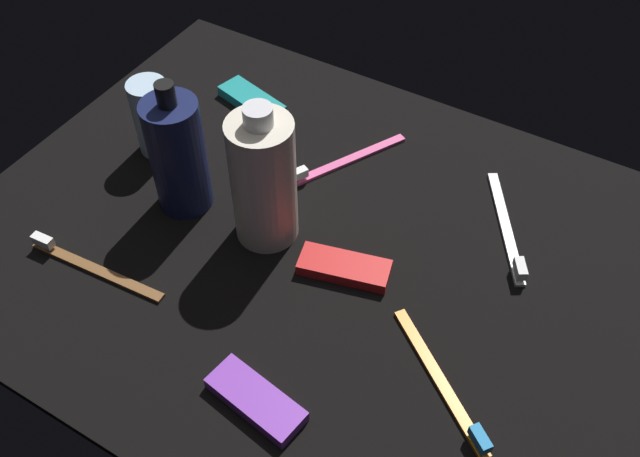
# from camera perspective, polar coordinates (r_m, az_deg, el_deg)

# --- Properties ---
(ground_plane) EXTENTS (0.84, 0.64, 0.01)m
(ground_plane) POSITION_cam_1_polar(r_m,az_deg,el_deg) (0.84, -0.00, -1.64)
(ground_plane) COLOR black
(lotion_bottle) EXTENTS (0.07, 0.07, 0.18)m
(lotion_bottle) POSITION_cam_1_polar(r_m,az_deg,el_deg) (0.84, -11.46, 5.88)
(lotion_bottle) COLOR #171E48
(lotion_bottle) RESTS_ON ground_plane
(bodywash_bottle) EXTENTS (0.07, 0.07, 0.19)m
(bodywash_bottle) POSITION_cam_1_polar(r_m,az_deg,el_deg) (0.79, -4.62, 3.93)
(bodywash_bottle) COLOR silver
(bodywash_bottle) RESTS_ON ground_plane
(deodorant_stick) EXTENTS (0.05, 0.05, 0.10)m
(deodorant_stick) POSITION_cam_1_polar(r_m,az_deg,el_deg) (0.94, -13.41, 8.77)
(deodorant_stick) COLOR silver
(deodorant_stick) RESTS_ON ground_plane
(toothbrush_white) EXTENTS (0.10, 0.16, 0.02)m
(toothbrush_white) POSITION_cam_1_polar(r_m,az_deg,el_deg) (0.87, 14.99, -0.21)
(toothbrush_white) COLOR white
(toothbrush_white) RESTS_ON ground_plane
(toothbrush_orange) EXTENTS (0.15, 0.12, 0.02)m
(toothbrush_orange) POSITION_cam_1_polar(r_m,az_deg,el_deg) (0.73, 10.13, -12.54)
(toothbrush_orange) COLOR orange
(toothbrush_orange) RESTS_ON ground_plane
(toothbrush_pink) EXTENTS (0.10, 0.16, 0.02)m
(toothbrush_pink) POSITION_cam_1_polar(r_m,az_deg,el_deg) (0.92, 1.63, 5.45)
(toothbrush_pink) COLOR #E55999
(toothbrush_pink) RESTS_ON ground_plane
(toothbrush_brown) EXTENTS (0.18, 0.02, 0.02)m
(toothbrush_brown) POSITION_cam_1_polar(r_m,az_deg,el_deg) (0.85, -18.28, -2.80)
(toothbrush_brown) COLOR brown
(toothbrush_brown) RESTS_ON ground_plane
(snack_bar_teal) EXTENTS (0.11, 0.06, 0.01)m
(snack_bar_teal) POSITION_cam_1_polar(r_m,az_deg,el_deg) (1.02, -5.55, 10.29)
(snack_bar_teal) COLOR teal
(snack_bar_teal) RESTS_ON ground_plane
(snack_bar_purple) EXTENTS (0.11, 0.06, 0.01)m
(snack_bar_purple) POSITION_cam_1_polar(r_m,az_deg,el_deg) (0.71, -5.23, -13.66)
(snack_bar_purple) COLOR purple
(snack_bar_purple) RESTS_ON ground_plane
(snack_bar_red) EXTENTS (0.11, 0.06, 0.01)m
(snack_bar_red) POSITION_cam_1_polar(r_m,az_deg,el_deg) (0.80, 1.98, -3.18)
(snack_bar_red) COLOR red
(snack_bar_red) RESTS_ON ground_plane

